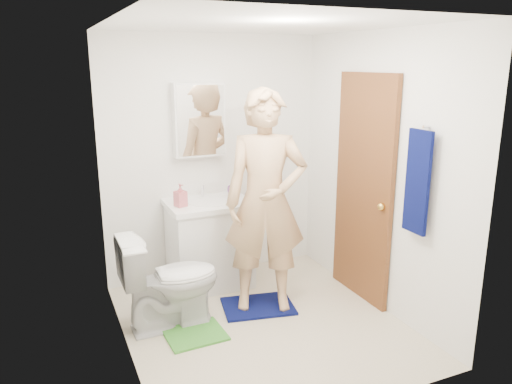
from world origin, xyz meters
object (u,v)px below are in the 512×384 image
towel (418,182)px  toilet (170,280)px  toothbrush_cup (233,191)px  soap_dispenser (180,195)px  medicine_cabinet (199,120)px  vanity_cabinet (210,246)px  man (266,202)px

towel → toilet: size_ratio=0.99×
toilet → toothbrush_cup: toothbrush_cup is taller
toilet → toothbrush_cup: 1.23m
soap_dispenser → toothbrush_cup: size_ratio=1.77×
towel → medicine_cabinet: bearing=124.6°
toilet → toothbrush_cup: (0.85, 0.74, 0.49)m
toothbrush_cup → vanity_cabinet: bearing=-158.7°
towel → man: (-0.89, 0.83, -0.27)m
vanity_cabinet → toilet: size_ratio=0.99×
towel → soap_dispenser: bearing=135.7°
medicine_cabinet → man: bearing=-71.7°
toothbrush_cup → towel: bearing=-61.2°
soap_dispenser → man: (0.58, -0.60, 0.02)m
vanity_cabinet → man: man is taller
vanity_cabinet → toothbrush_cup: bearing=21.3°
medicine_cabinet → soap_dispenser: 0.76m
medicine_cabinet → towel: size_ratio=0.87×
medicine_cabinet → towel: bearing=-55.4°
man → vanity_cabinet: bearing=135.8°
towel → toilet: (-1.73, 0.86, -0.85)m
vanity_cabinet → medicine_cabinet: medicine_cabinet is taller
vanity_cabinet → soap_dispenser: soap_dispenser is taller
vanity_cabinet → toothbrush_cup: toothbrush_cup is taller
vanity_cabinet → towel: size_ratio=1.00×
medicine_cabinet → man: 1.12m
toilet → man: size_ratio=0.42×
toothbrush_cup → toilet: bearing=-139.0°
vanity_cabinet → man: 0.93m
toilet → man: 1.02m
soap_dispenser → man: 0.84m
soap_dispenser → man: bearing=-46.2°
soap_dispenser → toothbrush_cup: bearing=16.4°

